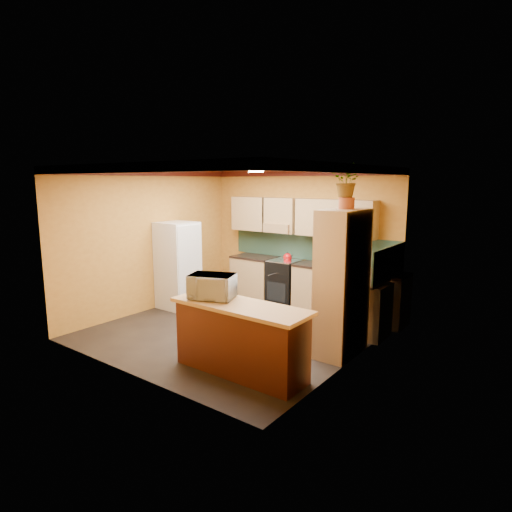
% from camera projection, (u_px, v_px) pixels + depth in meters
% --- Properties ---
extents(room_shell, '(4.24, 4.24, 2.72)m').
position_uv_depth(room_shell, '(246.00, 205.00, 7.07)').
color(room_shell, black).
rests_on(room_shell, ground).
extents(base_cabinets_back, '(3.65, 0.60, 0.88)m').
position_uv_depth(base_cabinets_back, '(311.00, 288.00, 8.30)').
color(base_cabinets_back, tan).
rests_on(base_cabinets_back, ground).
extents(countertop_back, '(3.65, 0.62, 0.04)m').
position_uv_depth(countertop_back, '(312.00, 264.00, 8.22)').
color(countertop_back, black).
rests_on(countertop_back, base_cabinets_back).
extents(stove, '(0.58, 0.58, 0.91)m').
position_uv_depth(stove, '(284.00, 282.00, 8.67)').
color(stove, black).
rests_on(stove, ground).
extents(kettle, '(0.17, 0.17, 0.18)m').
position_uv_depth(kettle, '(288.00, 257.00, 8.47)').
color(kettle, '#B00B0D').
rests_on(kettle, stove).
extents(sink, '(0.48, 0.40, 0.03)m').
position_uv_depth(sink, '(349.00, 267.00, 7.76)').
color(sink, silver).
rests_on(sink, countertop_back).
extents(base_cabinets_right, '(0.60, 0.80, 0.88)m').
position_uv_depth(base_cabinets_right, '(362.00, 309.00, 6.93)').
color(base_cabinets_right, tan).
rests_on(base_cabinets_right, ground).
extents(countertop_right, '(0.62, 0.80, 0.04)m').
position_uv_depth(countertop_right, '(363.00, 281.00, 6.85)').
color(countertop_right, black).
rests_on(countertop_right, base_cabinets_right).
extents(fridge, '(0.68, 0.66, 1.70)m').
position_uv_depth(fridge, '(178.00, 265.00, 8.40)').
color(fridge, silver).
rests_on(fridge, ground).
extents(pantry, '(0.48, 0.90, 2.10)m').
position_uv_depth(pantry, '(342.00, 283.00, 6.09)').
color(pantry, tan).
rests_on(pantry, ground).
extents(fern_pot, '(0.22, 0.22, 0.16)m').
position_uv_depth(fern_pot, '(347.00, 203.00, 5.93)').
color(fern_pot, '#A04926').
rests_on(fern_pot, pantry).
extents(fern, '(0.43, 0.38, 0.46)m').
position_uv_depth(fern, '(347.00, 180.00, 5.88)').
color(fern, tan).
rests_on(fern, fern_pot).
extents(breakfast_bar, '(1.80, 0.55, 0.88)m').
position_uv_depth(breakfast_bar, '(240.00, 341.00, 5.55)').
color(breakfast_bar, '#522013').
rests_on(breakfast_bar, ground).
extents(bar_top, '(1.90, 0.65, 0.05)m').
position_uv_depth(bar_top, '(240.00, 306.00, 5.47)').
color(bar_top, tan).
rests_on(bar_top, breakfast_bar).
extents(microwave, '(0.70, 0.59, 0.33)m').
position_uv_depth(microwave, '(212.00, 286.00, 5.72)').
color(microwave, silver).
rests_on(microwave, bar_top).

